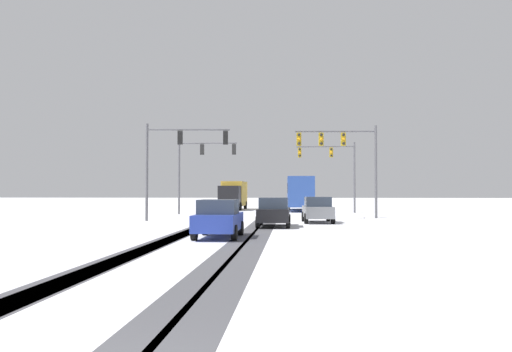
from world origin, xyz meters
TOP-DOWN VIEW (x-y plane):
  - wheel_track_left_lane at (-0.18, 16.66)m, footprint 0.75×36.64m
  - wheel_track_right_lane at (0.50, 16.66)m, footprint 0.91×36.64m
  - wheel_track_center at (-3.13, 16.66)m, footprint 1.12×36.64m
  - wheel_track_oncoming at (-3.05, 16.66)m, footprint 0.79×36.64m
  - sidewalk_kerb_right at (9.12, 14.99)m, footprint 4.00×36.64m
  - traffic_signal_far_left at (-5.99, 39.28)m, footprint 5.11×0.46m
  - traffic_signal_near_left at (-5.80, 29.46)m, footprint 5.61×0.72m
  - traffic_signal_far_right at (5.89, 43.30)m, footprint 5.37×0.39m
  - traffic_signal_near_right at (5.49, 31.17)m, footprint 5.64×0.64m
  - car_grey_lead at (3.57, 28.16)m, footprint 1.96×4.17m
  - car_black_second at (0.94, 24.12)m, footprint 1.85×4.11m
  - car_blue_third at (-1.17, 17.13)m, footprint 1.85×4.11m
  - bus_oncoming at (2.79, 48.48)m, footprint 2.77×11.03m
  - box_truck_delivery at (-4.23, 50.30)m, footprint 2.46×7.46m

SIDE VIEW (x-z plane):
  - wheel_track_left_lane at x=-0.18m, z-range 0.00..0.01m
  - wheel_track_right_lane at x=0.50m, z-range 0.00..0.01m
  - wheel_track_center at x=-3.13m, z-range 0.00..0.01m
  - wheel_track_oncoming at x=-3.05m, z-range 0.00..0.01m
  - sidewalk_kerb_right at x=9.12m, z-range 0.00..0.12m
  - car_grey_lead at x=3.57m, z-range 0.01..1.63m
  - car_black_second at x=0.94m, z-range 0.01..1.63m
  - car_blue_third at x=-1.17m, z-range 0.01..1.63m
  - box_truck_delivery at x=-4.23m, z-range 0.12..3.14m
  - bus_oncoming at x=2.79m, z-range 0.30..3.68m
  - traffic_signal_far_left at x=-5.99m, z-range 1.35..7.85m
  - traffic_signal_far_right at x=5.89m, z-range 1.36..7.86m
  - traffic_signal_near_left at x=-5.80m, z-range 1.38..7.88m
  - traffic_signal_near_right at x=5.49m, z-range 1.53..8.03m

